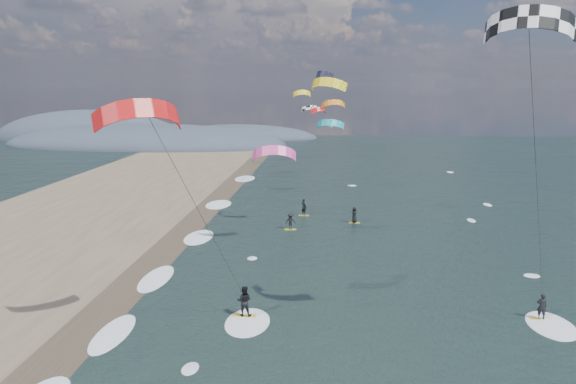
{
  "coord_description": "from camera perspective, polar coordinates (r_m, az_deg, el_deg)",
  "views": [
    {
      "loc": [
        1.66,
        -22.22,
        13.61
      ],
      "look_at": [
        -1.0,
        12.0,
        7.0
      ],
      "focal_mm": 35.0,
      "sensor_mm": 36.0,
      "label": 1
    }
  ],
  "objects": [
    {
      "name": "kitesurfer_near_b",
      "position": [
        28.18,
        -10.92,
        1.14
      ],
      "size": [
        7.27,
        9.13,
        13.6
      ],
      "color": "gold",
      "rests_on": "ground"
    },
    {
      "name": "wet_sand_strip",
      "position": [
        37.55,
        -17.56,
        -10.88
      ],
      "size": [
        3.0,
        240.0,
        0.0
      ],
      "primitive_type": "cube",
      "color": "#382D23",
      "rests_on": "ground"
    },
    {
      "name": "far_kitesurfers",
      "position": [
        55.57,
        2.73,
        -2.41
      ],
      "size": [
        7.27,
        6.71,
        1.79
      ],
      "color": "gold",
      "rests_on": "ground"
    },
    {
      "name": "kitesurfer_near_a",
      "position": [
        28.75,
        23.71,
        8.68
      ],
      "size": [
        7.68,
        8.81,
        17.37
      ],
      "color": "gold",
      "rests_on": "ground"
    },
    {
      "name": "coastal_hills",
      "position": [
        138.81,
        -15.21,
        4.9
      ],
      "size": [
        80.0,
        41.0,
        15.0
      ],
      "color": "#3D4756",
      "rests_on": "ground"
    },
    {
      "name": "shoreline_surf",
      "position": [
        41.32,
        -13.53,
        -8.65
      ],
      "size": [
        2.4,
        79.4,
        0.11
      ],
      "color": "white",
      "rests_on": "ground"
    },
    {
      "name": "bg_kite_field",
      "position": [
        79.24,
        2.94,
        8.53
      ],
      "size": [
        8.45,
        70.03,
        9.15
      ],
      "color": "black",
      "rests_on": "ground"
    }
  ]
}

